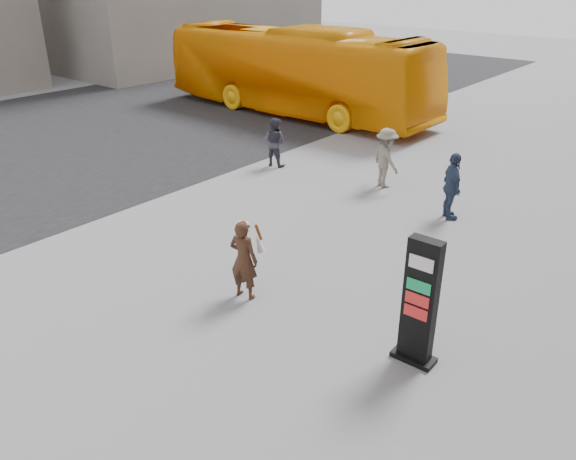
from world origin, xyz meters
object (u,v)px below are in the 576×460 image
Objects in this scene: bus at (295,71)px; pedestrian_c at (452,186)px; pedestrian_b at (386,158)px; info_pylon at (420,303)px; pedestrian_a at (275,142)px; woman at (244,258)px.

bus is 12.27m from pedestrian_c.
bus is 7.45× the size of pedestrian_b.
info_pylon is 1.41× the size of pedestrian_a.
pedestrian_a is 0.90× the size of pedestrian_c.
woman is 8.12m from pedestrian_a.
woman is 6.33m from pedestrian_c.
pedestrian_b is at bearing -178.37° from pedestrian_a.
pedestrian_b is at bearing -123.60° from bus.
bus is 7.42m from pedestrian_a.
pedestrian_c reaches higher than woman.
bus reaches higher than pedestrian_a.
pedestrian_c reaches higher than pedestrian_b.
pedestrian_a is at bearing 142.51° from info_pylon.
info_pylon reaches higher than pedestrian_b.
info_pylon reaches higher than pedestrian_c.
pedestrian_a is 3.84m from pedestrian_b.
pedestrian_a is at bearing 37.41° from pedestrian_b.
pedestrian_b is (-1.09, 7.12, 0.03)m from woman.
bus reaches higher than pedestrian_c.
pedestrian_b is (-4.65, 6.75, -0.24)m from info_pylon.
info_pylon is 10.43m from pedestrian_a.
info_pylon is 1.27× the size of pedestrian_c.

